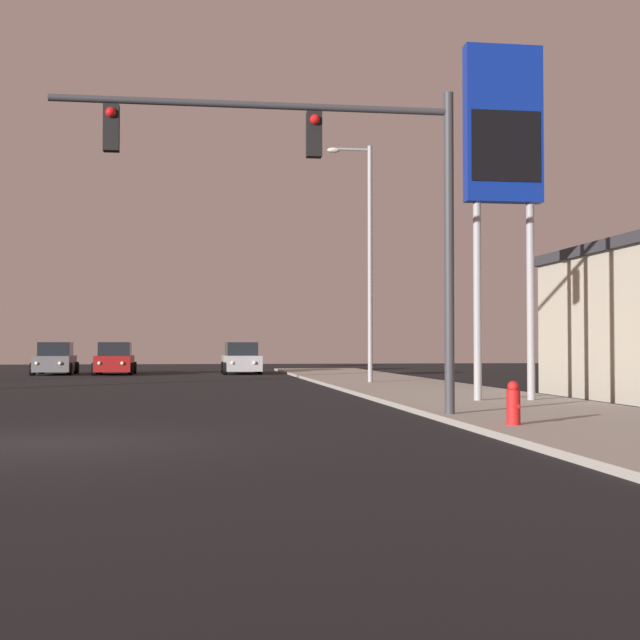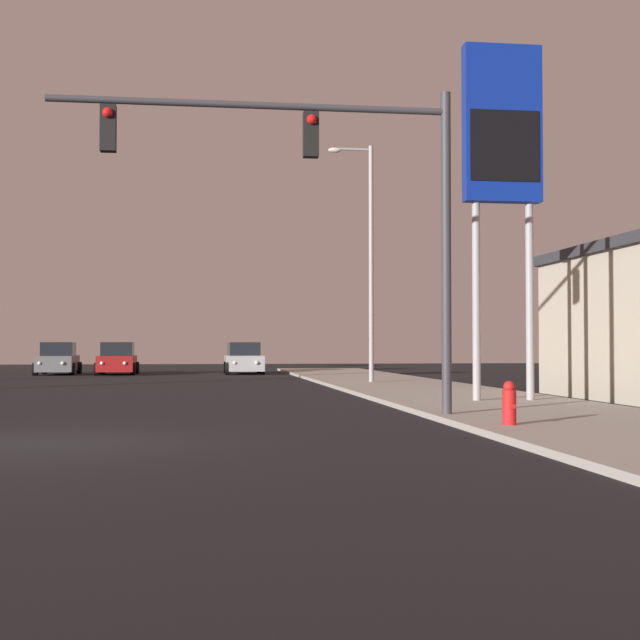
{
  "view_description": "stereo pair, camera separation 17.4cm",
  "coord_description": "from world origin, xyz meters",
  "px_view_note": "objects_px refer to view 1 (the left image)",
  "views": [
    {
      "loc": [
        2.27,
        -14.11,
        1.48
      ],
      "look_at": [
        6.06,
        13.08,
        2.28
      ],
      "focal_mm": 50.0,
      "sensor_mm": 36.0,
      "label": 1
    },
    {
      "loc": [
        2.44,
        -14.13,
        1.48
      ],
      "look_at": [
        6.06,
        13.08,
        2.28
      ],
      "focal_mm": 50.0,
      "sensor_mm": 36.0,
      "label": 2
    }
  ],
  "objects_px": {
    "car_grey": "(55,360)",
    "fire_hydrant": "(513,403)",
    "car_red": "(115,360)",
    "street_lamp": "(367,250)",
    "gas_station_sign": "(503,144)",
    "traffic_light_mast": "(336,181)",
    "car_silver": "(241,360)"
  },
  "relations": [
    {
      "from": "car_grey",
      "to": "traffic_light_mast",
      "type": "relative_size",
      "value": 0.55
    },
    {
      "from": "car_grey",
      "to": "car_silver",
      "type": "bearing_deg",
      "value": 176.87
    },
    {
      "from": "car_silver",
      "to": "gas_station_sign",
      "type": "xyz_separation_m",
      "value": [
        5.33,
        -25.84,
        5.86
      ]
    },
    {
      "from": "street_lamp",
      "to": "gas_station_sign",
      "type": "bearing_deg",
      "value": -83.63
    },
    {
      "from": "traffic_light_mast",
      "to": "street_lamp",
      "type": "relative_size",
      "value": 0.88
    },
    {
      "from": "car_grey",
      "to": "street_lamp",
      "type": "height_order",
      "value": "street_lamp"
    },
    {
      "from": "car_red",
      "to": "car_grey",
      "type": "bearing_deg",
      "value": -6.32
    },
    {
      "from": "car_red",
      "to": "traffic_light_mast",
      "type": "xyz_separation_m",
      "value": [
        6.93,
        -29.94,
        4.0
      ]
    },
    {
      "from": "car_red",
      "to": "street_lamp",
      "type": "relative_size",
      "value": 0.48
    },
    {
      "from": "gas_station_sign",
      "to": "traffic_light_mast",
      "type": "bearing_deg",
      "value": -139.64
    },
    {
      "from": "traffic_light_mast",
      "to": "car_silver",
      "type": "bearing_deg",
      "value": 90.69
    },
    {
      "from": "car_red",
      "to": "street_lamp",
      "type": "xyz_separation_m",
      "value": [
        10.6,
        -14.13,
        4.36
      ]
    },
    {
      "from": "car_silver",
      "to": "gas_station_sign",
      "type": "height_order",
      "value": "gas_station_sign"
    },
    {
      "from": "car_grey",
      "to": "fire_hydrant",
      "type": "xyz_separation_m",
      "value": [
        12.67,
        -32.79,
        -0.27
      ]
    },
    {
      "from": "car_silver",
      "to": "gas_station_sign",
      "type": "bearing_deg",
      "value": 99.41
    },
    {
      "from": "street_lamp",
      "to": "fire_hydrant",
      "type": "relative_size",
      "value": 11.84
    },
    {
      "from": "car_silver",
      "to": "car_red",
      "type": "distance_m",
      "value": 6.57
    },
    {
      "from": "street_lamp",
      "to": "fire_hydrant",
      "type": "height_order",
      "value": "street_lamp"
    },
    {
      "from": "gas_station_sign",
      "to": "car_silver",
      "type": "bearing_deg",
      "value": 101.65
    },
    {
      "from": "car_grey",
      "to": "traffic_light_mast",
      "type": "height_order",
      "value": "traffic_light_mast"
    },
    {
      "from": "traffic_light_mast",
      "to": "gas_station_sign",
      "type": "relative_size",
      "value": 0.88
    },
    {
      "from": "car_silver",
      "to": "car_red",
      "type": "relative_size",
      "value": 1.0
    },
    {
      "from": "car_silver",
      "to": "traffic_light_mast",
      "type": "xyz_separation_m",
      "value": [
        0.36,
        -30.06,
        4.0
      ]
    },
    {
      "from": "car_red",
      "to": "fire_hydrant",
      "type": "bearing_deg",
      "value": 105.43
    },
    {
      "from": "car_red",
      "to": "fire_hydrant",
      "type": "relative_size",
      "value": 5.69
    },
    {
      "from": "car_silver",
      "to": "traffic_light_mast",
      "type": "relative_size",
      "value": 0.55
    },
    {
      "from": "traffic_light_mast",
      "to": "gas_station_sign",
      "type": "height_order",
      "value": "gas_station_sign"
    },
    {
      "from": "traffic_light_mast",
      "to": "gas_station_sign",
      "type": "distance_m",
      "value": 6.78
    },
    {
      "from": "car_grey",
      "to": "fire_hydrant",
      "type": "distance_m",
      "value": 35.15
    },
    {
      "from": "car_red",
      "to": "street_lamp",
      "type": "bearing_deg",
      "value": 125.82
    },
    {
      "from": "street_lamp",
      "to": "car_grey",
      "type": "bearing_deg",
      "value": 133.45
    },
    {
      "from": "car_silver",
      "to": "traffic_light_mast",
      "type": "height_order",
      "value": "traffic_light_mast"
    }
  ]
}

